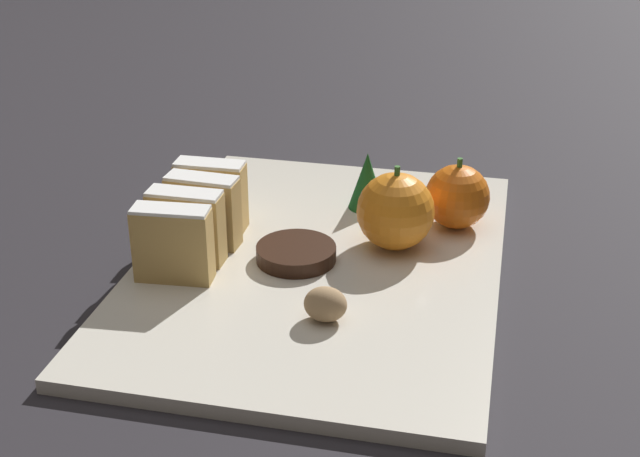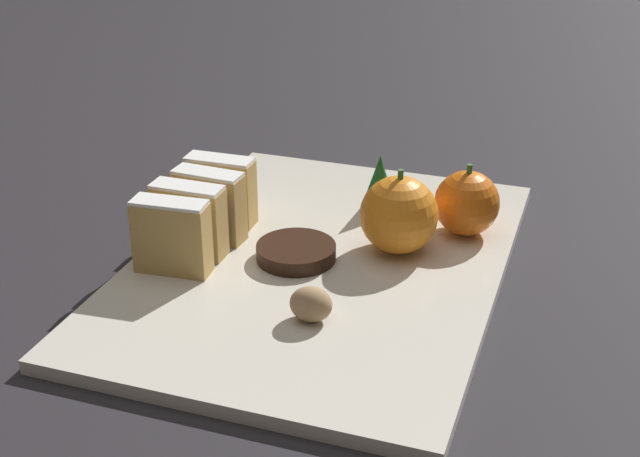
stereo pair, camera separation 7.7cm
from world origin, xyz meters
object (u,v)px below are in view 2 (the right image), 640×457
Objects in this scene: orange_far at (467,203)px; chocolate_cookie at (296,252)px; orange_near at (399,215)px; walnut at (311,304)px.

orange_far is 0.97× the size of chocolate_cookie.
walnut is at bearing -104.27° from orange_near.
walnut is 0.10m from chocolate_cookie.
orange_far is at bearing 65.89° from walnut.
orange_near reaches higher than walnut.
orange_near is 2.29× the size of walnut.
walnut is 0.48× the size of chocolate_cookie.
orange_near is 0.07m from orange_far.
chocolate_cookie is (-0.08, -0.05, -0.03)m from orange_near.
orange_far is at bearing 37.35° from chocolate_cookie.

